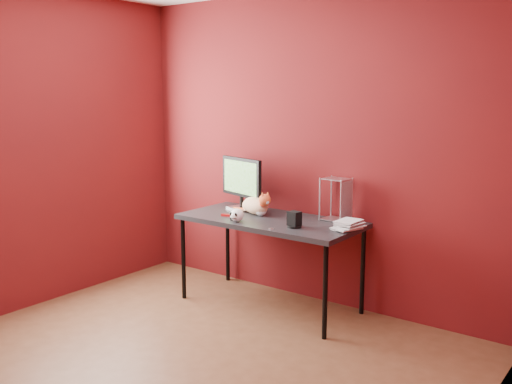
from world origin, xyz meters
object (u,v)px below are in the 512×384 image
Objects in this scene: desk at (270,224)px; speaker at (294,220)px; monitor at (242,181)px; skull_mug at (237,215)px; cat at (256,205)px; book_stack at (343,174)px.

speaker is (0.33, -0.15, 0.11)m from desk.
monitor reaches higher than desk.
cat is at bearing 97.33° from skull_mug.
skull_mug is (0.27, -0.41, -0.20)m from monitor.
cat is (0.21, -0.08, -0.18)m from monitor.
monitor is 1.06m from book_stack.
speaker is at bearing 10.64° from skull_mug.
desk is at bearing -174.87° from book_stack.
cat is 0.54× the size of book_stack.
speaker is at bearing -5.72° from monitor.
speaker is (0.53, -0.22, -0.02)m from cat.
book_stack is at bearing 22.67° from cat.
speaker is at bearing -23.93° from desk.
book_stack is at bearing 19.70° from skull_mug.
book_stack is (0.77, 0.31, 0.36)m from skull_mug.
desk is 2.90× the size of monitor.
skull_mug is at bearing -40.46° from monitor.
monitor is at bearing 165.45° from speaker.
skull_mug reaches higher than desk.
book_stack is (1.04, -0.09, 0.16)m from monitor.
speaker is at bearing 1.31° from cat.
cat is 0.57m from speaker.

